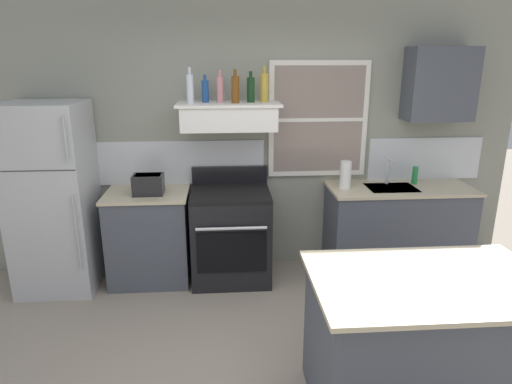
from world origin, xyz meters
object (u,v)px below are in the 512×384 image
(dish_soap_bottle, at_px, (415,175))
(kitchen_island, at_px, (423,346))
(bottle_blue_liqueur, at_px, (205,91))
(refrigerator, at_px, (54,198))
(bottle_rose_pink, at_px, (220,89))
(bottle_clear_tall, at_px, (190,88))
(bottle_champagne_gold_foil, at_px, (264,87))
(paper_towel_roll, at_px, (345,175))
(bottle_dark_green_wine, at_px, (251,89))
(bottle_amber_wine, at_px, (235,89))
(toaster, at_px, (148,184))
(stove_range, at_px, (231,234))

(dish_soap_bottle, height_order, kitchen_island, dish_soap_bottle)
(bottle_blue_liqueur, bearing_deg, refrigerator, -173.36)
(bottle_rose_pink, bearing_deg, kitchen_island, -58.63)
(bottle_blue_liqueur, bearing_deg, bottle_clear_tall, -148.48)
(bottle_blue_liqueur, bearing_deg, bottle_champagne_gold_foil, -1.85)
(paper_towel_roll, bearing_deg, refrigerator, -178.76)
(bottle_clear_tall, bearing_deg, bottle_champagne_gold_foil, 5.35)
(bottle_dark_green_wine, bearing_deg, kitchen_island, -64.88)
(bottle_amber_wine, relative_size, kitchen_island, 0.22)
(kitchen_island, bearing_deg, toaster, 136.04)
(bottle_amber_wine, height_order, dish_soap_bottle, bottle_amber_wine)
(bottle_blue_liqueur, distance_m, dish_soap_bottle, 2.26)
(bottle_clear_tall, relative_size, bottle_champagne_gold_foil, 0.98)
(bottle_rose_pink, relative_size, bottle_amber_wine, 0.98)
(bottle_clear_tall, relative_size, paper_towel_roll, 1.19)
(bottle_dark_green_wine, bearing_deg, bottle_clear_tall, -174.71)
(refrigerator, bearing_deg, bottle_blue_liqueur, 6.64)
(paper_towel_roll, height_order, kitchen_island, paper_towel_roll)
(stove_range, xyz_separation_m, paper_towel_roll, (1.13, 0.04, 0.58))
(stove_range, distance_m, bottle_champagne_gold_foil, 1.46)
(toaster, distance_m, kitchen_island, 2.70)
(bottle_clear_tall, relative_size, bottle_amber_wine, 1.06)
(dish_soap_bottle, bearing_deg, bottle_blue_liqueur, 179.81)
(bottle_rose_pink, relative_size, bottle_dark_green_wine, 1.05)
(stove_range, relative_size, bottle_champagne_gold_foil, 3.33)
(toaster, distance_m, bottle_amber_wine, 1.20)
(bottle_amber_wine, bearing_deg, bottle_dark_green_wine, 25.48)
(refrigerator, xyz_separation_m, bottle_blue_liqueur, (1.44, 0.17, 0.96))
(dish_soap_bottle, bearing_deg, paper_towel_roll, -172.38)
(refrigerator, distance_m, toaster, 0.89)
(bottle_champagne_gold_foil, xyz_separation_m, dish_soap_bottle, (1.54, 0.01, -0.88))
(stove_range, height_order, bottle_amber_wine, bottle_amber_wine)
(toaster, relative_size, bottle_amber_wine, 0.99)
(bottle_amber_wine, xyz_separation_m, bottle_champagne_gold_foil, (0.27, 0.08, 0.01))
(bottle_clear_tall, bearing_deg, kitchen_island, -52.41)
(stove_range, relative_size, bottle_blue_liqueur, 4.37)
(refrigerator, distance_m, dish_soap_bottle, 3.54)
(bottle_champagne_gold_foil, xyz_separation_m, paper_towel_roll, (0.80, -0.09, -0.84))
(bottle_dark_green_wine, bearing_deg, bottle_blue_liqueur, 175.90)
(bottle_rose_pink, height_order, paper_towel_roll, bottle_rose_pink)
(bottle_rose_pink, relative_size, kitchen_island, 0.21)
(bottle_clear_tall, xyz_separation_m, bottle_amber_wine, (0.41, -0.02, -0.01))
(bottle_blue_liqueur, height_order, kitchen_island, bottle_blue_liqueur)
(bottle_rose_pink, xyz_separation_m, dish_soap_bottle, (1.95, 0.02, -0.87))
(paper_towel_roll, bearing_deg, bottle_blue_liqueur, 175.46)
(refrigerator, xyz_separation_m, dish_soap_bottle, (3.53, 0.16, 0.11))
(stove_range, bearing_deg, bottle_champagne_gold_foil, 20.62)
(bottle_amber_wine, height_order, kitchen_island, bottle_amber_wine)
(refrigerator, distance_m, bottle_blue_liqueur, 1.74)
(refrigerator, bearing_deg, paper_towel_roll, 1.24)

